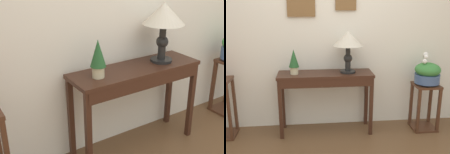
% 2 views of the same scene
% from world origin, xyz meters
% --- Properties ---
extents(console_table, '(1.19, 0.37, 0.80)m').
position_xyz_m(console_table, '(-0.14, 1.20, 0.67)').
color(console_table, '#381E14').
rests_on(console_table, ground).
extents(table_lamp, '(0.36, 0.36, 0.53)m').
position_xyz_m(table_lamp, '(0.15, 1.23, 1.20)').
color(table_lamp, black).
rests_on(table_lamp, console_table).
extents(potted_plant_on_console, '(0.13, 0.13, 0.31)m').
position_xyz_m(potted_plant_on_console, '(-0.52, 1.21, 0.97)').
color(potted_plant_on_console, beige).
rests_on(potted_plant_on_console, console_table).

